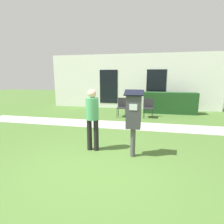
{
  "coord_description": "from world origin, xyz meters",
  "views": [
    {
      "loc": [
        1.0,
        -3.28,
        1.88
      ],
      "look_at": [
        0.16,
        0.76,
        1.05
      ],
      "focal_mm": 28.0,
      "sensor_mm": 36.0,
      "label": 1
    }
  ],
  "objects_px": {
    "parking_meter": "(133,115)",
    "person_standing": "(92,115)",
    "outdoor_chair_left": "(122,106)",
    "outdoor_chair_middle": "(148,106)"
  },
  "relations": [
    {
      "from": "parking_meter",
      "to": "person_standing",
      "type": "xyz_separation_m",
      "value": [
        -1.05,
        0.16,
        -0.09
      ]
    },
    {
      "from": "person_standing",
      "to": "outdoor_chair_left",
      "type": "bearing_deg",
      "value": 85.73
    },
    {
      "from": "parking_meter",
      "to": "person_standing",
      "type": "distance_m",
      "value": 1.06
    },
    {
      "from": "outdoor_chair_left",
      "to": "outdoor_chair_middle",
      "type": "bearing_deg",
      "value": 17.02
    },
    {
      "from": "parking_meter",
      "to": "outdoor_chair_left",
      "type": "distance_m",
      "value": 4.35
    },
    {
      "from": "outdoor_chair_left",
      "to": "outdoor_chair_middle",
      "type": "height_order",
      "value": "same"
    },
    {
      "from": "person_standing",
      "to": "outdoor_chair_left",
      "type": "distance_m",
      "value": 4.09
    },
    {
      "from": "parking_meter",
      "to": "person_standing",
      "type": "relative_size",
      "value": 1.01
    },
    {
      "from": "parking_meter",
      "to": "outdoor_chair_middle",
      "type": "height_order",
      "value": "parking_meter"
    },
    {
      "from": "parking_meter",
      "to": "outdoor_chair_middle",
      "type": "relative_size",
      "value": 1.77
    }
  ]
}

